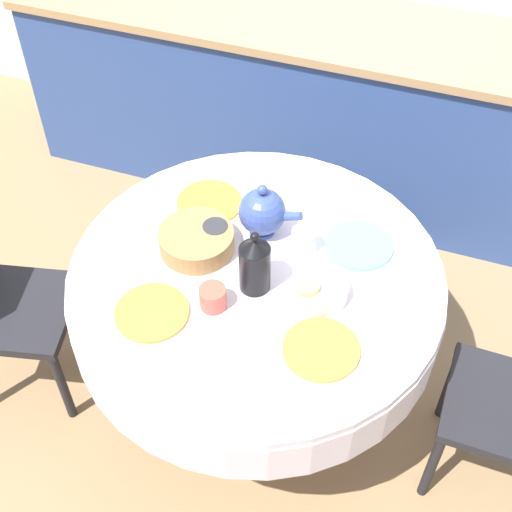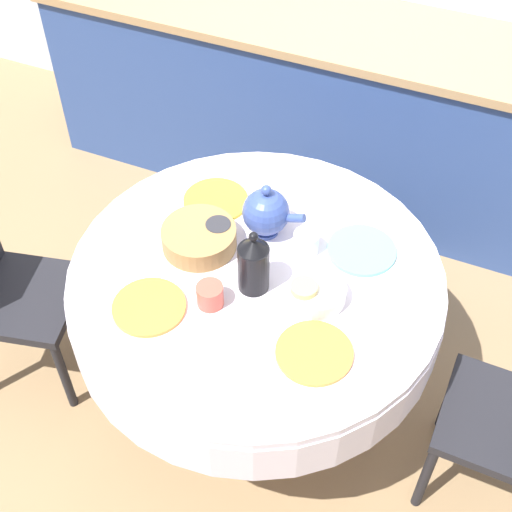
# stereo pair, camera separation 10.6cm
# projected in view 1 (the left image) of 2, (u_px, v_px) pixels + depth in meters

# --- Properties ---
(ground_plane) EXTENTS (12.00, 12.00, 0.00)m
(ground_plane) POSITION_uv_depth(u_px,v_px,m) (256.00, 394.00, 2.95)
(ground_plane) COLOR #8E704C
(kitchen_counter) EXTENTS (3.24, 0.64, 0.93)m
(kitchen_counter) POSITION_uv_depth(u_px,v_px,m) (349.00, 114.00, 3.49)
(kitchen_counter) COLOR #2D4784
(kitchen_counter) RESTS_ON ground_plane
(dining_table) EXTENTS (1.28, 1.28, 0.77)m
(dining_table) POSITION_uv_depth(u_px,v_px,m) (256.00, 296.00, 2.48)
(dining_table) COLOR tan
(dining_table) RESTS_ON ground_plane
(plate_near_left) EXTENTS (0.24, 0.24, 0.01)m
(plate_near_left) POSITION_uv_depth(u_px,v_px,m) (152.00, 312.00, 2.26)
(plate_near_left) COLOR orange
(plate_near_left) RESTS_ON dining_table
(cup_near_left) EXTENTS (0.09, 0.09, 0.08)m
(cup_near_left) POSITION_uv_depth(u_px,v_px,m) (213.00, 298.00, 2.26)
(cup_near_left) COLOR #CC4C3D
(cup_near_left) RESTS_ON dining_table
(plate_near_right) EXTENTS (0.24, 0.24, 0.01)m
(plate_near_right) POSITION_uv_depth(u_px,v_px,m) (321.00, 349.00, 2.16)
(plate_near_right) COLOR orange
(plate_near_right) RESTS_ON dining_table
(cup_near_right) EXTENTS (0.09, 0.09, 0.08)m
(cup_near_right) POSITION_uv_depth(u_px,v_px,m) (306.00, 291.00, 2.28)
(cup_near_right) COLOR #DBB766
(cup_near_right) RESTS_ON dining_table
(plate_far_left) EXTENTS (0.24, 0.24, 0.01)m
(plate_far_left) POSITION_uv_depth(u_px,v_px,m) (209.00, 202.00, 2.61)
(plate_far_left) COLOR yellow
(plate_far_left) RESTS_ON dining_table
(cup_far_left) EXTENTS (0.09, 0.09, 0.08)m
(cup_far_left) POSITION_uv_depth(u_px,v_px,m) (216.00, 234.00, 2.45)
(cup_far_left) COLOR #28282D
(cup_far_left) RESTS_ON dining_table
(plate_far_right) EXTENTS (0.24, 0.24, 0.01)m
(plate_far_right) POSITION_uv_depth(u_px,v_px,m) (359.00, 245.00, 2.46)
(plate_far_right) COLOR #60BCB7
(plate_far_right) RESTS_ON dining_table
(cup_far_right) EXTENTS (0.09, 0.09, 0.08)m
(cup_far_right) POSITION_uv_depth(u_px,v_px,m) (304.00, 240.00, 2.43)
(cup_far_right) COLOR white
(cup_far_right) RESTS_ON dining_table
(coffee_carafe) EXTENTS (0.10, 0.10, 0.25)m
(coffee_carafe) POSITION_uv_depth(u_px,v_px,m) (255.00, 264.00, 2.27)
(coffee_carafe) COLOR black
(coffee_carafe) RESTS_ON dining_table
(teapot) EXTENTS (0.23, 0.17, 0.21)m
(teapot) POSITION_uv_depth(u_px,v_px,m) (263.00, 212.00, 2.45)
(teapot) COLOR #33478E
(teapot) RESTS_ON dining_table
(bread_basket) EXTENTS (0.26, 0.26, 0.08)m
(bread_basket) POSITION_uv_depth(u_px,v_px,m) (197.00, 240.00, 2.43)
(bread_basket) COLOR olive
(bread_basket) RESTS_ON dining_table
(fruit_bowl) EXTENTS (0.19, 0.19, 0.06)m
(fruit_bowl) POSITION_uv_depth(u_px,v_px,m) (319.00, 290.00, 2.30)
(fruit_bowl) COLOR silver
(fruit_bowl) RESTS_ON dining_table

